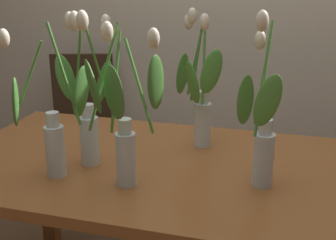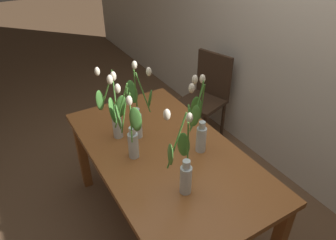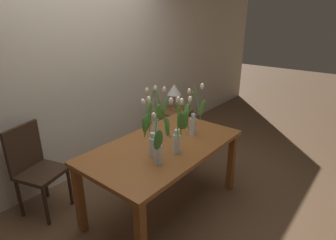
# 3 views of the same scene
# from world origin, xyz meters

# --- Properties ---
(dining_table) EXTENTS (1.60, 0.90, 0.74)m
(dining_table) POSITION_xyz_m (0.00, 0.00, 0.65)
(dining_table) COLOR brown
(dining_table) RESTS_ON ground
(tulip_vase_0) EXTENTS (0.24, 0.16, 0.57)m
(tulip_vase_0) POSITION_xyz_m (-0.05, -0.23, 0.96)
(tulip_vase_0) COLOR silver
(tulip_vase_0) RESTS_ON dining_table
(tulip_vase_1) EXTENTS (0.21, 0.16, 0.55)m
(tulip_vase_1) POSITION_xyz_m (-0.25, -0.06, 0.92)
(tulip_vase_1) COLOR silver
(tulip_vase_1) RESTS_ON dining_table
(tulip_vase_2) EXTENTS (0.23, 0.18, 0.55)m
(tulip_vase_2) POSITION_xyz_m (0.11, 0.19, 0.94)
(tulip_vase_2) COLOR silver
(tulip_vase_2) RESTS_ON dining_table
(tulip_vase_3) EXTENTS (0.27, 0.16, 0.57)m
(tulip_vase_3) POSITION_xyz_m (-0.31, -0.22, 0.92)
(tulip_vase_3) COLOR silver
(tulip_vase_3) RESTS_ON dining_table
(tulip_vase_4) EXTENTS (0.17, 0.20, 0.58)m
(tulip_vase_4) POSITION_xyz_m (0.37, -0.10, 0.92)
(tulip_vase_4) COLOR silver
(tulip_vase_4) RESTS_ON dining_table
(dining_chair) EXTENTS (0.50, 0.50, 0.93)m
(dining_chair) POSITION_xyz_m (-0.83, 0.99, 0.52)
(dining_chair) COLOR #382619
(dining_chair) RESTS_ON ground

